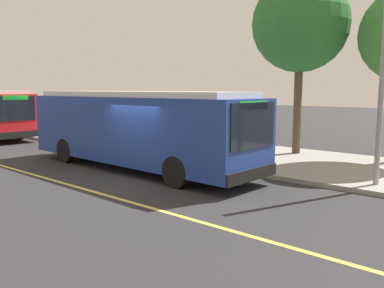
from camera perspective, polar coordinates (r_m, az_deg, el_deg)
ground_plane at (r=14.12m, az=-7.07°, el=-4.76°), size 120.00×120.00×0.00m
sidewalk_curb at (r=18.55m, az=6.99°, el=-1.54°), size 44.00×6.40×0.15m
lane_stripe_center at (r=12.82m, az=-14.52°, el=-6.22°), size 36.00×0.14×0.01m
transit_bus_main at (r=15.57m, az=-7.77°, el=2.40°), size 10.68×2.74×2.95m
bus_shelter at (r=20.54m, az=-0.85°, el=4.59°), size 2.90×1.60×2.48m
waiting_bench at (r=20.45m, az=0.41°, el=0.96°), size 1.60×0.48×0.95m
route_sign_post at (r=17.17m, az=-1.90°, el=4.10°), size 0.44×0.08×2.80m
pedestrian_commuter at (r=19.13m, az=-2.50°, el=1.94°), size 0.24×0.40×1.69m
street_tree_near_shelter at (r=19.08m, az=14.95°, el=15.92°), size 4.21×4.21×7.83m
utility_pole at (r=13.37m, az=25.10°, el=8.34°), size 0.16×0.16×6.40m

